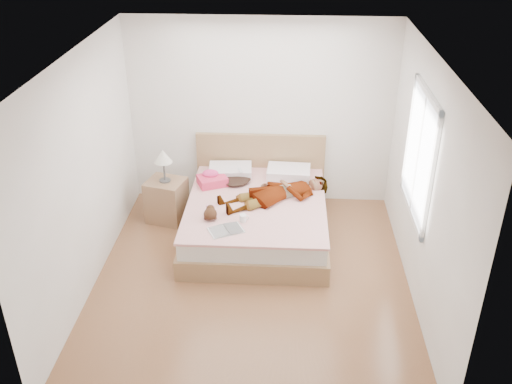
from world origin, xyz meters
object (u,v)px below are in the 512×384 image
(bed, at_px, (257,214))
(nightstand, at_px, (166,197))
(woman, at_px, (277,190))
(magazine, at_px, (226,230))
(towel, at_px, (212,179))
(coffee_mug, at_px, (243,218))
(phone, at_px, (240,170))
(plush_toy, at_px, (210,213))

(bed, xyz_separation_m, nightstand, (-1.23, 0.26, 0.07))
(woman, height_order, nightstand, nightstand)
(bed, height_order, nightstand, nightstand)
(magazine, height_order, nightstand, nightstand)
(towel, bearing_deg, coffee_mug, -62.21)
(woman, xyz_separation_m, phone, (-0.50, 0.40, 0.06))
(bed, distance_m, coffee_mug, 0.66)
(woman, distance_m, nightstand, 1.52)
(nightstand, bearing_deg, towel, 8.65)
(magazine, bearing_deg, phone, 86.89)
(phone, bearing_deg, plush_toy, -135.18)
(towel, bearing_deg, plush_toy, -84.00)
(bed, relative_size, plush_toy, 8.16)
(towel, relative_size, nightstand, 0.44)
(coffee_mug, distance_m, nightstand, 1.40)
(towel, height_order, plush_toy, towel)
(phone, height_order, magazine, phone)
(phone, xyz_separation_m, towel, (-0.37, -0.09, -0.09))
(woman, bearing_deg, plush_toy, -82.78)
(towel, bearing_deg, bed, -29.59)
(woman, distance_m, towel, 0.93)
(coffee_mug, xyz_separation_m, plush_toy, (-0.40, 0.05, 0.03))
(magazine, height_order, coffee_mug, coffee_mug)
(towel, xyz_separation_m, plush_toy, (0.09, -0.88, -0.01))
(woman, height_order, plush_toy, woman)
(phone, distance_m, bed, 0.65)
(magazine, relative_size, nightstand, 0.45)
(plush_toy, bearing_deg, phone, 73.82)
(towel, bearing_deg, woman, -19.23)
(coffee_mug, height_order, plush_toy, plush_toy)
(bed, xyz_separation_m, plush_toy, (-0.53, -0.53, 0.31))
(nightstand, bearing_deg, woman, -8.13)
(magazine, distance_m, nightstand, 1.41)
(coffee_mug, relative_size, plush_toy, 0.47)
(woman, height_order, bed, bed)
(magazine, bearing_deg, bed, 68.51)
(towel, distance_m, coffee_mug, 1.05)
(woman, bearing_deg, nightstand, -127.13)
(plush_toy, height_order, nightstand, nightstand)
(woman, bearing_deg, magazine, -63.01)
(coffee_mug, bearing_deg, bed, 77.31)
(phone, height_order, towel, phone)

